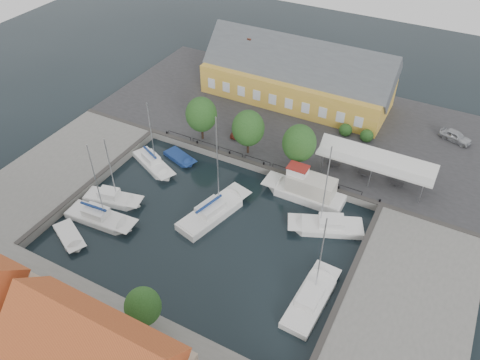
% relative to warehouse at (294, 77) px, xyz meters
% --- Properties ---
extents(ground, '(140.00, 140.00, 0.00)m').
position_rel_warehouse_xyz_m(ground, '(2.60, -28.36, -4.43)').
color(ground, black).
rests_on(ground, ground).
extents(north_quay, '(56.00, 26.00, 1.00)m').
position_rel_warehouse_xyz_m(north_quay, '(2.60, -5.36, -3.93)').
color(north_quay, '#2D2D30').
rests_on(north_quay, ground).
extents(west_quay, '(12.00, 24.00, 1.00)m').
position_rel_warehouse_xyz_m(west_quay, '(-19.40, -30.36, -3.93)').
color(west_quay, slate).
rests_on(west_quay, ground).
extents(east_quay, '(12.00, 24.00, 1.00)m').
position_rel_warehouse_xyz_m(east_quay, '(24.60, -30.36, -3.93)').
color(east_quay, slate).
rests_on(east_quay, ground).
extents(quay_edge_fittings, '(56.00, 24.72, 0.40)m').
position_rel_warehouse_xyz_m(quay_edge_fittings, '(2.62, -23.61, -3.37)').
color(quay_edge_fittings, '#383533').
rests_on(quay_edge_fittings, north_quay).
extents(warehouse, '(28.56, 14.00, 9.55)m').
position_rel_warehouse_xyz_m(warehouse, '(0.00, 0.00, 0.00)').
color(warehouse, gold).
rests_on(warehouse, north_quay).
extents(tent_canopy, '(14.00, 4.00, 2.83)m').
position_rel_warehouse_xyz_m(tent_canopy, '(16.60, -13.86, -0.74)').
color(tent_canopy, silver).
rests_on(tent_canopy, north_quay).
extents(quay_trees, '(18.20, 4.20, 6.30)m').
position_rel_warehouse_xyz_m(quay_trees, '(0.60, -16.36, 0.45)').
color(quay_trees, black).
rests_on(quay_trees, north_quay).
extents(car_silver, '(4.64, 2.99, 1.47)m').
position_rel_warehouse_xyz_m(car_silver, '(24.35, -0.65, -2.69)').
color(car_silver, '#B2B5BA').
rests_on(car_silver, north_quay).
extents(car_red, '(1.53, 3.92, 1.27)m').
position_rel_warehouse_xyz_m(car_red, '(-2.37, -12.92, -2.79)').
color(car_red, '#511C12').
rests_on(car_red, north_quay).
extents(center_sailboat, '(5.30, 10.25, 13.51)m').
position_rel_warehouse_xyz_m(center_sailboat, '(1.97, -27.82, -4.07)').
color(center_sailboat, white).
rests_on(center_sailboat, ground).
extents(trawler, '(10.23, 3.09, 5.00)m').
position_rel_warehouse_xyz_m(trawler, '(10.34, -19.91, -3.41)').
color(trawler, white).
rests_on(trawler, ground).
extents(east_boat_a, '(8.80, 5.87, 11.97)m').
position_rel_warehouse_xyz_m(east_boat_a, '(14.43, -23.73, -4.17)').
color(east_boat_a, white).
rests_on(east_boat_a, ground).
extents(east_boat_c, '(3.18, 8.96, 11.21)m').
position_rel_warehouse_xyz_m(east_boat_c, '(16.37, -33.82, -4.17)').
color(east_boat_c, white).
rests_on(east_boat_c, ground).
extents(west_boat_a, '(7.94, 5.23, 10.48)m').
position_rel_warehouse_xyz_m(west_boat_a, '(-9.65, -23.57, -4.16)').
color(west_boat_a, white).
rests_on(west_boat_a, ground).
extents(west_boat_c, '(7.41, 3.72, 9.85)m').
position_rel_warehouse_xyz_m(west_boat_c, '(-9.92, -31.43, -4.17)').
color(west_boat_c, white).
rests_on(west_boat_c, ground).
extents(west_boat_d, '(8.81, 3.22, 11.52)m').
position_rel_warehouse_xyz_m(west_boat_d, '(-9.06, -34.65, -4.16)').
color(west_boat_d, white).
rests_on(west_boat_d, ground).
extents(launch_sw, '(5.60, 4.13, 0.98)m').
position_rel_warehouse_xyz_m(launch_sw, '(-10.18, -38.35, -4.34)').
color(launch_sw, white).
rests_on(launch_sw, ground).
extents(launch_nw, '(5.29, 3.42, 0.88)m').
position_rel_warehouse_xyz_m(launch_nw, '(-7.43, -20.64, -4.34)').
color(launch_nw, navy).
rests_on(launch_nw, ground).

